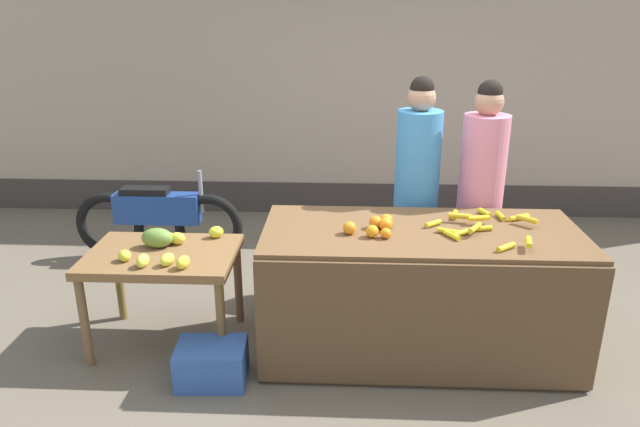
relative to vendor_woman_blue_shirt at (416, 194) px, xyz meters
The scene contains 12 objects.
ground_plane 1.21m from the vendor_woman_blue_shirt, 116.81° to the right, with size 24.00×24.00×0.00m, color #665B4C.
market_wall_back 2.38m from the vendor_woman_blue_shirt, 99.13° to the left, with size 9.98×0.23×3.41m.
fruit_stall_counter 0.86m from the vendor_woman_blue_shirt, 92.83° to the right, with size 2.11×0.94×0.90m.
side_table_wooden 1.96m from the vendor_woman_blue_shirt, 158.57° to the right, with size 1.01×0.71×0.70m.
banana_bunch_pile 0.76m from the vendor_woman_blue_shirt, 60.61° to the right, with size 0.76×0.74×0.07m.
orange_pile 0.83m from the vendor_woman_blue_shirt, 114.68° to the right, with size 0.33×0.29×0.09m.
mango_papaya_pile 1.92m from the vendor_woman_blue_shirt, 158.91° to the right, with size 0.64×0.65×0.14m.
vendor_woman_blue_shirt is the anchor object (origin of this frame).
vendor_woman_pink_shirt 0.48m from the vendor_woman_blue_shirt, ahead, with size 0.34×0.34×1.80m.
parked_motorcycle 2.49m from the vendor_woman_blue_shirt, 161.99° to the left, with size 1.60×0.18×0.88m.
produce_crate 1.97m from the vendor_woman_blue_shirt, 140.13° to the right, with size 0.44×0.32×0.26m, color #3359A5.
produce_sack 1.23m from the vendor_woman_blue_shirt, behind, with size 0.36×0.30×0.52m, color maroon.
Camera 1 is at (-0.19, -3.58, 2.30)m, focal length 32.45 mm.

